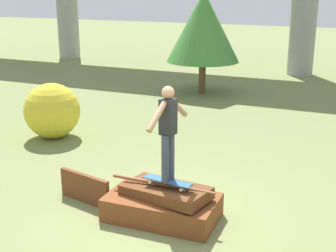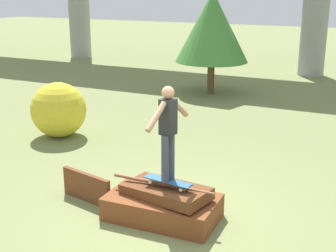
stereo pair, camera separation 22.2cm
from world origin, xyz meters
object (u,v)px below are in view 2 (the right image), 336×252
Objects in this scene: tree_behind_left at (212,27)px; bush_yellow_flowering at (59,110)px; skateboard at (168,181)px; skater at (168,128)px.

tree_behind_left is 2.55× the size of bush_yellow_flowering.
skateboard is 0.61× the size of bush_yellow_flowering.
tree_behind_left reaches higher than bush_yellow_flowering.
bush_yellow_flowering reaches higher than skateboard.
tree_behind_left is 6.84m from bush_yellow_flowering.
skater reaches higher than bush_yellow_flowering.
skater is 1.10× the size of bush_yellow_flowering.
bush_yellow_flowering is (-1.72, -6.41, -1.66)m from tree_behind_left.
skater is at bearing -73.41° from tree_behind_left.
skater is 9.74m from tree_behind_left.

